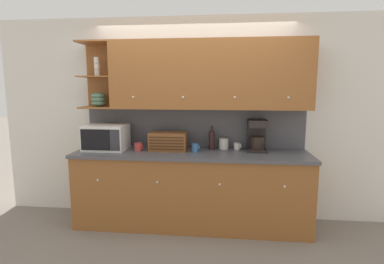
{
  "coord_description": "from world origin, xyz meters",
  "views": [
    {
      "loc": [
        0.39,
        -3.86,
        1.72
      ],
      "look_at": [
        0.0,
        -0.22,
        1.17
      ],
      "focal_mm": 28.0,
      "sensor_mm": 36.0,
      "label": 1
    }
  ],
  "objects_px": {
    "mug_blue_second": "(195,148)",
    "mug": "(237,146)",
    "microwave": "(106,137)",
    "storage_canister": "(224,143)",
    "coffee_maker": "(257,135)",
    "wine_bottle": "(212,139)",
    "bread_box": "(168,141)",
    "mug_patterned_third": "(139,147)"
  },
  "relations": [
    {
      "from": "mug_blue_second",
      "to": "mug",
      "type": "bearing_deg",
      "value": 20.36
    },
    {
      "from": "microwave",
      "to": "storage_canister",
      "type": "xyz_separation_m",
      "value": [
        1.48,
        0.2,
        -0.09
      ]
    },
    {
      "from": "mug_blue_second",
      "to": "coffee_maker",
      "type": "xyz_separation_m",
      "value": [
        0.75,
        0.13,
        0.15
      ]
    },
    {
      "from": "microwave",
      "to": "wine_bottle",
      "type": "distance_m",
      "value": 1.33
    },
    {
      "from": "mug_blue_second",
      "to": "coffee_maker",
      "type": "distance_m",
      "value": 0.77
    },
    {
      "from": "mug",
      "to": "coffee_maker",
      "type": "xyz_separation_m",
      "value": [
        0.23,
        -0.06,
        0.15
      ]
    },
    {
      "from": "microwave",
      "to": "mug",
      "type": "bearing_deg",
      "value": 6.44
    },
    {
      "from": "wine_bottle",
      "to": "storage_canister",
      "type": "distance_m",
      "value": 0.17
    },
    {
      "from": "mug_blue_second",
      "to": "wine_bottle",
      "type": "height_order",
      "value": "wine_bottle"
    },
    {
      "from": "coffee_maker",
      "to": "storage_canister",
      "type": "bearing_deg",
      "value": 169.19
    },
    {
      "from": "bread_box",
      "to": "mug",
      "type": "bearing_deg",
      "value": 9.27
    },
    {
      "from": "wine_bottle",
      "to": "storage_canister",
      "type": "height_order",
      "value": "wine_bottle"
    },
    {
      "from": "mug_blue_second",
      "to": "mug",
      "type": "distance_m",
      "value": 0.55
    },
    {
      "from": "coffee_maker",
      "to": "mug_patterned_third",
      "type": "bearing_deg",
      "value": -174.13
    },
    {
      "from": "storage_canister",
      "to": "coffee_maker",
      "type": "bearing_deg",
      "value": -10.81
    },
    {
      "from": "wine_bottle",
      "to": "mug",
      "type": "xyz_separation_m",
      "value": [
        0.33,
        0.03,
        -0.09
      ]
    },
    {
      "from": "microwave",
      "to": "mug_patterned_third",
      "type": "xyz_separation_m",
      "value": [
        0.42,
        -0.02,
        -0.11
      ]
    },
    {
      "from": "storage_canister",
      "to": "mug",
      "type": "height_order",
      "value": "storage_canister"
    },
    {
      "from": "mug_patterned_third",
      "to": "bread_box",
      "type": "bearing_deg",
      "value": 10.6
    },
    {
      "from": "bread_box",
      "to": "wine_bottle",
      "type": "height_order",
      "value": "wine_bottle"
    },
    {
      "from": "mug",
      "to": "mug_patterned_third",
      "type": "bearing_deg",
      "value": -170.33
    },
    {
      "from": "microwave",
      "to": "bread_box",
      "type": "distance_m",
      "value": 0.79
    },
    {
      "from": "mug_blue_second",
      "to": "wine_bottle",
      "type": "distance_m",
      "value": 0.26
    },
    {
      "from": "microwave",
      "to": "bread_box",
      "type": "height_order",
      "value": "microwave"
    },
    {
      "from": "mug_patterned_third",
      "to": "storage_canister",
      "type": "height_order",
      "value": "storage_canister"
    },
    {
      "from": "mug",
      "to": "wine_bottle",
      "type": "bearing_deg",
      "value": -174.28
    },
    {
      "from": "storage_canister",
      "to": "wine_bottle",
      "type": "bearing_deg",
      "value": -161.39
    },
    {
      "from": "storage_canister",
      "to": "bread_box",
      "type": "bearing_deg",
      "value": -166.97
    },
    {
      "from": "mug",
      "to": "coffee_maker",
      "type": "height_order",
      "value": "coffee_maker"
    },
    {
      "from": "microwave",
      "to": "coffee_maker",
      "type": "bearing_deg",
      "value": 3.87
    },
    {
      "from": "bread_box",
      "to": "coffee_maker",
      "type": "bearing_deg",
      "value": 4.27
    },
    {
      "from": "bread_box",
      "to": "mug",
      "type": "distance_m",
      "value": 0.88
    },
    {
      "from": "microwave",
      "to": "mug",
      "type": "height_order",
      "value": "microwave"
    },
    {
      "from": "mug_patterned_third",
      "to": "bread_box",
      "type": "height_order",
      "value": "bread_box"
    },
    {
      "from": "bread_box",
      "to": "storage_canister",
      "type": "relative_size",
      "value": 3.18
    },
    {
      "from": "storage_canister",
      "to": "coffee_maker",
      "type": "height_order",
      "value": "coffee_maker"
    },
    {
      "from": "mug_blue_second",
      "to": "storage_canister",
      "type": "xyz_separation_m",
      "value": [
        0.34,
        0.21,
        0.02
      ]
    },
    {
      "from": "microwave",
      "to": "storage_canister",
      "type": "relative_size",
      "value": 3.58
    },
    {
      "from": "storage_canister",
      "to": "mug",
      "type": "relative_size",
      "value": 1.54
    },
    {
      "from": "mug_patterned_third",
      "to": "coffee_maker",
      "type": "bearing_deg",
      "value": 5.87
    },
    {
      "from": "bread_box",
      "to": "mug_patterned_third",
      "type": "bearing_deg",
      "value": -169.4
    },
    {
      "from": "bread_box",
      "to": "wine_bottle",
      "type": "distance_m",
      "value": 0.55
    }
  ]
}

